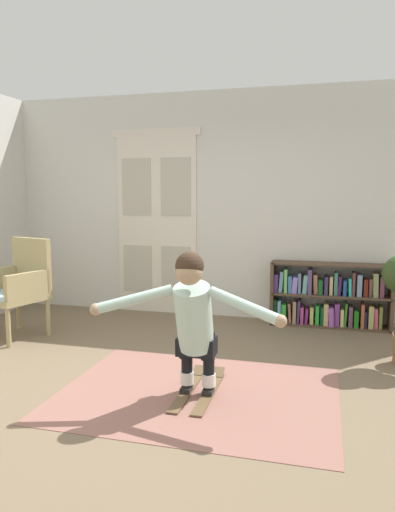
% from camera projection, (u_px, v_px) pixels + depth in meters
% --- Properties ---
extents(ground_plane, '(7.20, 7.20, 0.00)m').
position_uv_depth(ground_plane, '(164.00, 392.00, 3.86)').
color(ground_plane, brown).
extents(back_wall, '(6.00, 0.10, 2.90)m').
position_uv_depth(back_wall, '(228.00, 206.00, 6.16)').
color(back_wall, silver).
rests_on(back_wall, ground).
extents(double_door, '(1.22, 0.05, 2.45)m').
position_uv_depth(double_door, '(157.00, 222.00, 6.39)').
color(double_door, beige).
rests_on(double_door, ground).
extents(rug, '(2.20, 1.69, 0.01)m').
position_uv_depth(rug, '(198.00, 393.00, 3.83)').
color(rug, '#8E5F54').
rests_on(rug, ground).
extents(bookshelf, '(1.42, 0.30, 0.77)m').
position_uv_depth(bookshelf, '(328.00, 298.00, 5.77)').
color(bookshelf, brown).
rests_on(bookshelf, ground).
extents(wicker_chair, '(0.75, 0.75, 1.10)m').
position_uv_depth(wicker_chair, '(18.00, 285.00, 5.34)').
color(wicker_chair, tan).
rests_on(wicker_chair, ground).
extents(skis_pair, '(0.28, 0.86, 0.07)m').
position_uv_depth(skis_pair, '(199.00, 389.00, 3.86)').
color(skis_pair, brown).
rests_on(skis_pair, rug).
extents(person_skier, '(1.44, 0.56, 1.10)m').
position_uv_depth(person_skier, '(193.00, 315.00, 3.61)').
color(person_skier, white).
rests_on(person_skier, skis_pair).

